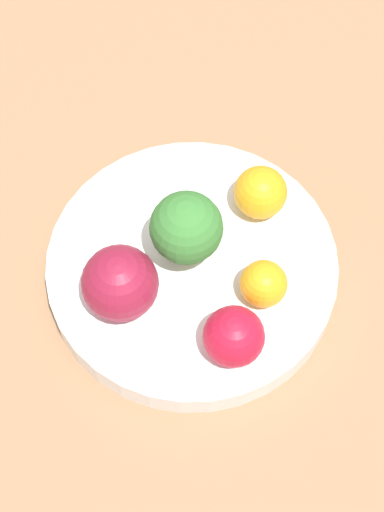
{
  "coord_description": "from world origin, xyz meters",
  "views": [
    {
      "loc": [
        -0.09,
        0.32,
        0.68
      ],
      "look_at": [
        0.0,
        0.0,
        0.06
      ],
      "focal_mm": 60.0,
      "sensor_mm": 36.0,
      "label": 1
    }
  ],
  "objects_px": {
    "broccoli": "(186,229)",
    "orange_front": "(260,192)",
    "bowl": "(192,269)",
    "apple_red": "(120,283)",
    "apple_green": "(234,336)",
    "orange_back": "(264,284)"
  },
  "relations": [
    {
      "from": "broccoli",
      "to": "orange_front",
      "type": "height_order",
      "value": "broccoli"
    },
    {
      "from": "bowl",
      "to": "apple_red",
      "type": "bearing_deg",
      "value": 47.8
    },
    {
      "from": "apple_red",
      "to": "apple_green",
      "type": "xyz_separation_m",
      "value": [
        -0.1,
        0.02,
        -0.01
      ]
    },
    {
      "from": "apple_green",
      "to": "orange_front",
      "type": "xyz_separation_m",
      "value": [
        0.01,
        -0.13,
        -0.0
      ]
    },
    {
      "from": "broccoli",
      "to": "orange_front",
      "type": "xyz_separation_m",
      "value": [
        -0.05,
        -0.06,
        -0.02
      ]
    },
    {
      "from": "apple_red",
      "to": "orange_back",
      "type": "height_order",
      "value": "apple_red"
    },
    {
      "from": "broccoli",
      "to": "orange_front",
      "type": "distance_m",
      "value": 0.08
    },
    {
      "from": "broccoli",
      "to": "apple_green",
      "type": "bearing_deg",
      "value": 128.98
    },
    {
      "from": "broccoli",
      "to": "orange_back",
      "type": "relative_size",
      "value": 1.91
    },
    {
      "from": "apple_red",
      "to": "orange_front",
      "type": "bearing_deg",
      "value": -126.27
    },
    {
      "from": "bowl",
      "to": "apple_green",
      "type": "height_order",
      "value": "apple_green"
    },
    {
      "from": "broccoli",
      "to": "apple_green",
      "type": "xyz_separation_m",
      "value": [
        -0.06,
        0.07,
        -0.02
      ]
    },
    {
      "from": "orange_front",
      "to": "orange_back",
      "type": "xyz_separation_m",
      "value": [
        -0.02,
        0.08,
        -0.0
      ]
    },
    {
      "from": "apple_red",
      "to": "apple_green",
      "type": "distance_m",
      "value": 0.1
    },
    {
      "from": "apple_green",
      "to": "orange_back",
      "type": "relative_size",
      "value": 1.25
    },
    {
      "from": "bowl",
      "to": "apple_green",
      "type": "xyz_separation_m",
      "value": [
        -0.05,
        0.07,
        0.04
      ]
    },
    {
      "from": "broccoli",
      "to": "apple_red",
      "type": "distance_m",
      "value": 0.07
    },
    {
      "from": "bowl",
      "to": "orange_back",
      "type": "distance_m",
      "value": 0.07
    },
    {
      "from": "orange_back",
      "to": "bowl",
      "type": "bearing_deg",
      "value": -12.32
    },
    {
      "from": "orange_back",
      "to": "apple_red",
      "type": "bearing_deg",
      "value": 18.25
    },
    {
      "from": "bowl",
      "to": "orange_back",
      "type": "xyz_separation_m",
      "value": [
        -0.06,
        0.01,
        0.03
      ]
    },
    {
      "from": "bowl",
      "to": "apple_green",
      "type": "bearing_deg",
      "value": 128.0
    }
  ]
}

